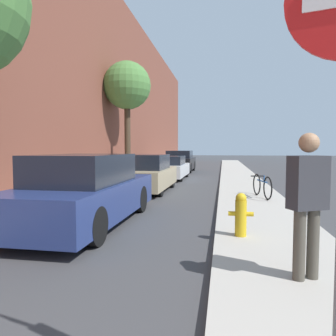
{
  "coord_description": "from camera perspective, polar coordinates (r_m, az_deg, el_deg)",
  "views": [
    {
      "loc": [
        2.03,
        1.07,
        1.62
      ],
      "look_at": [
        0.17,
        11.54,
        0.95
      ],
      "focal_mm": 33.23,
      "sensor_mm": 36.0,
      "label": 1
    }
  ],
  "objects": [
    {
      "name": "bicycle",
      "position": [
        10.03,
        16.84,
        -3.14
      ],
      "size": [
        0.5,
        1.65,
        0.69
      ],
      "rotation": [
        0.0,
        0.0,
        0.21
      ],
      "color": "black",
      "rests_on": "sidewalk_right"
    },
    {
      "name": "sidewalk_left",
      "position": [
        15.8,
        -8.16,
        -2.12
      ],
      "size": [
        2.0,
        52.0,
        0.12
      ],
      "color": "#ADA89E",
      "rests_on": "ground"
    },
    {
      "name": "parked_car_white",
      "position": [
        16.59,
        -0.02,
        0.04
      ],
      "size": [
        1.88,
        4.05,
        1.22
      ],
      "color": "black",
      "rests_on": "ground"
    },
    {
      "name": "building_facade_left",
      "position": [
        16.59,
        -12.94,
        15.98
      ],
      "size": [
        0.7,
        52.0,
        10.41
      ],
      "color": "brown",
      "rests_on": "ground"
    },
    {
      "name": "ground_plane",
      "position": [
        15.15,
        2.33,
        -2.55
      ],
      "size": [
        120.0,
        120.0,
        0.0
      ],
      "primitive_type": "plane",
      "color": "#3D3D3F"
    },
    {
      "name": "parked_car_black",
      "position": [
        21.73,
        2.22,
        1.18
      ],
      "size": [
        1.83,
        4.09,
        1.48
      ],
      "color": "black",
      "rests_on": "ground"
    },
    {
      "name": "street_tree_far",
      "position": [
        16.67,
        -7.51,
        14.56
      ],
      "size": [
        2.45,
        2.45,
        5.97
      ],
      "color": "#423323",
      "rests_on": "sidewalk_left"
    },
    {
      "name": "sidewalk_right",
      "position": [
        15.03,
        13.36,
        -2.47
      ],
      "size": [
        2.0,
        52.0,
        0.12
      ],
      "color": "#ADA89E",
      "rests_on": "ground"
    },
    {
      "name": "fire_hydrant",
      "position": [
        5.52,
        13.21,
        -8.2
      ],
      "size": [
        0.42,
        0.2,
        0.74
      ],
      "color": "gold",
      "rests_on": "sidewalk_right"
    },
    {
      "name": "parked_car_champagne",
      "position": [
        11.81,
        -4.37,
        -1.08
      ],
      "size": [
        1.88,
        3.95,
        1.39
      ],
      "color": "black",
      "rests_on": "ground"
    },
    {
      "name": "parked_car_navy",
      "position": [
        6.85,
        -14.65,
        -4.22
      ],
      "size": [
        1.74,
        4.56,
        1.5
      ],
      "color": "black",
      "rests_on": "ground"
    },
    {
      "name": "pedestrian",
      "position": [
        3.88,
        24.21,
        -4.87
      ],
      "size": [
        0.48,
        0.38,
        1.68
      ],
      "rotation": [
        0.0,
        0.0,
        -2.69
      ],
      "color": "#4C473D",
      "rests_on": "sidewalk_right"
    }
  ]
}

